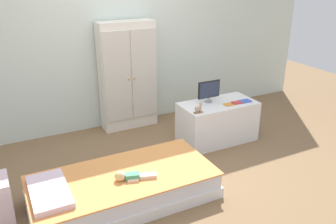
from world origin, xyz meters
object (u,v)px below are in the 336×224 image
at_px(tv_stand, 217,122).
at_px(book_red, 237,103).
at_px(bed, 124,187).
at_px(tv_monitor, 209,90).
at_px(book_blue, 245,101).
at_px(doll, 128,176).
at_px(rocking_horse_toy, 199,108).
at_px(book_orange, 228,104).
at_px(wardrobe, 128,76).

height_order(tv_stand, book_red, book_red).
distance_m(bed, tv_monitor, 1.70).
distance_m(tv_stand, book_blue, 0.44).
bearing_deg(book_blue, doll, -160.78).
bearing_deg(book_red, rocking_horse_toy, -174.78).
xyz_separation_m(tv_stand, book_orange, (0.07, -0.11, 0.26)).
relative_size(wardrobe, tv_monitor, 4.84).
bearing_deg(doll, book_orange, 22.06).
xyz_separation_m(doll, rocking_horse_toy, (1.12, 0.59, 0.27)).
bearing_deg(wardrobe, tv_stand, -48.38).
relative_size(doll, book_red, 3.19).
bearing_deg(book_red, bed, -162.43).
xyz_separation_m(bed, tv_monitor, (1.43, 0.74, 0.54)).
height_order(bed, rocking_horse_toy, rocking_horse_toy).
relative_size(tv_stand, rocking_horse_toy, 7.58).
height_order(tv_monitor, book_orange, tv_monitor).
height_order(doll, book_red, book_red).
distance_m(bed, wardrobe, 1.85).
bearing_deg(tv_stand, book_orange, -57.21).
bearing_deg(book_red, book_orange, 180.00).
bearing_deg(book_orange, doll, -157.94).
bearing_deg(book_orange, tv_stand, 122.79).
relative_size(bed, book_blue, 12.39).
xyz_separation_m(doll, tv_monitor, (1.42, 0.84, 0.37)).
bearing_deg(tv_monitor, rocking_horse_toy, -139.74).
relative_size(bed, rocking_horse_toy, 13.75).
distance_m(tv_monitor, book_orange, 0.30).
relative_size(bed, tv_monitor, 5.80).
bearing_deg(bed, tv_monitor, 27.44).
distance_m(tv_monitor, book_blue, 0.49).
relative_size(bed, tv_stand, 1.81).
bearing_deg(bed, book_orange, 18.85).
bearing_deg(tv_stand, book_blue, -18.84).
bearing_deg(tv_stand, doll, -153.47).
bearing_deg(tv_monitor, tv_stand, -42.43).
distance_m(book_red, book_blue, 0.13).
height_order(wardrobe, book_orange, wardrobe).
bearing_deg(book_blue, book_orange, 180.00).
bearing_deg(doll, book_red, 20.59).
distance_m(tv_monitor, book_red, 0.38).
xyz_separation_m(doll, book_red, (1.71, 0.64, 0.22)).
xyz_separation_m(doll, wardrobe, (0.67, 1.71, 0.43)).
height_order(doll, tv_stand, tv_stand).
relative_size(bed, book_orange, 15.62).
relative_size(doll, rocking_horse_toy, 3.03).
xyz_separation_m(bed, tv_stand, (1.52, 0.66, 0.12)).
bearing_deg(tv_stand, wardrobe, 131.62).
bearing_deg(rocking_horse_toy, book_blue, 4.26).
bearing_deg(tv_stand, rocking_horse_toy, -156.93).
bearing_deg(bed, doll, -83.07).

